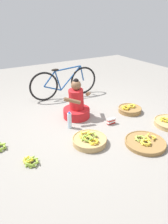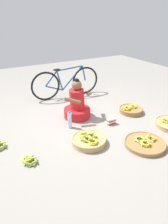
{
  "view_description": "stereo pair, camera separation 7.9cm",
  "coord_description": "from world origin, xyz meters",
  "px_view_note": "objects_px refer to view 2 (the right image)",
  "views": [
    {
      "loc": [
        -1.6,
        -2.88,
        1.89
      ],
      "look_at": [
        0.0,
        -0.2,
        0.35
      ],
      "focal_mm": 32.76,
      "sensor_mm": 36.0,
      "label": 1
    },
    {
      "loc": [
        -1.53,
        -2.92,
        1.89
      ],
      "look_at": [
        0.0,
        -0.2,
        0.35
      ],
      "focal_mm": 32.76,
      "sensor_mm": 36.0,
      "label": 2
    }
  ],
  "objects_px": {
    "vendor_woman_front": "(77,105)",
    "packet_carton_stack": "(112,121)",
    "banana_basket_back_right": "(89,140)",
    "loose_bananas_mid_left": "(29,160)",
    "banana_basket_front_right": "(145,143)",
    "water_bottle": "(70,120)",
    "bicycle_leaning": "(66,83)",
    "banana_basket_mid_right": "(131,110)"
  },
  "relations": [
    {
      "from": "bicycle_leaning",
      "to": "banana_basket_front_right",
      "type": "xyz_separation_m",
      "value": [
        0.2,
        -2.47,
        -0.32
      ]
    },
    {
      "from": "loose_bananas_mid_left",
      "to": "packet_carton_stack",
      "type": "distance_m",
      "value": 1.66
    },
    {
      "from": "banana_basket_mid_right",
      "to": "water_bottle",
      "type": "bearing_deg",
      "value": 177.57
    },
    {
      "from": "banana_basket_mid_right",
      "to": "water_bottle",
      "type": "xyz_separation_m",
      "value": [
        -1.38,
        0.06,
        0.09
      ]
    },
    {
      "from": "banana_basket_back_right",
      "to": "bicycle_leaning",
      "type": "bearing_deg",
      "value": 74.91
    },
    {
      "from": "packet_carton_stack",
      "to": "water_bottle",
      "type": "bearing_deg",
      "value": 159.56
    },
    {
      "from": "water_bottle",
      "to": "packet_carton_stack",
      "type": "height_order",
      "value": "water_bottle"
    },
    {
      "from": "banana_basket_front_right",
      "to": "loose_bananas_mid_left",
      "type": "relative_size",
      "value": 2.35
    },
    {
      "from": "banana_basket_front_right",
      "to": "banana_basket_mid_right",
      "type": "xyz_separation_m",
      "value": [
        0.59,
        1.01,
        0.02
      ]
    },
    {
      "from": "vendor_woman_front",
      "to": "loose_bananas_mid_left",
      "type": "bearing_deg",
      "value": -144.06
    },
    {
      "from": "banana_basket_back_right",
      "to": "water_bottle",
      "type": "relative_size",
      "value": 1.74
    },
    {
      "from": "banana_basket_mid_right",
      "to": "vendor_woman_front",
      "type": "bearing_deg",
      "value": 161.06
    },
    {
      "from": "vendor_woman_front",
      "to": "bicycle_leaning",
      "type": "bearing_deg",
      "value": 76.06
    },
    {
      "from": "banana_basket_back_right",
      "to": "banana_basket_front_right",
      "type": "relative_size",
      "value": 0.86
    },
    {
      "from": "banana_basket_mid_right",
      "to": "packet_carton_stack",
      "type": "relative_size",
      "value": 2.76
    },
    {
      "from": "banana_basket_back_right",
      "to": "loose_bananas_mid_left",
      "type": "xyz_separation_m",
      "value": [
        -0.96,
        0.02,
        -0.03
      ]
    },
    {
      "from": "bicycle_leaning",
      "to": "water_bottle",
      "type": "relative_size",
      "value": 5.4
    },
    {
      "from": "vendor_woman_front",
      "to": "bicycle_leaning",
      "type": "distance_m",
      "value": 1.13
    },
    {
      "from": "vendor_woman_front",
      "to": "banana_basket_front_right",
      "type": "height_order",
      "value": "vendor_woman_front"
    },
    {
      "from": "packet_carton_stack",
      "to": "banana_basket_back_right",
      "type": "bearing_deg",
      "value": -154.38
    },
    {
      "from": "bicycle_leaning",
      "to": "vendor_woman_front",
      "type": "bearing_deg",
      "value": -103.94
    },
    {
      "from": "loose_bananas_mid_left",
      "to": "water_bottle",
      "type": "bearing_deg",
      "value": 32.57
    },
    {
      "from": "loose_bananas_mid_left",
      "to": "water_bottle",
      "type": "xyz_separation_m",
      "value": [
        0.91,
        0.58,
        0.12
      ]
    },
    {
      "from": "loose_bananas_mid_left",
      "to": "packet_carton_stack",
      "type": "relative_size",
      "value": 1.57
    },
    {
      "from": "banana_basket_front_right",
      "to": "banana_basket_back_right",
      "type": "bearing_deg",
      "value": 147.11
    },
    {
      "from": "bicycle_leaning",
      "to": "loose_bananas_mid_left",
      "type": "height_order",
      "value": "bicycle_leaning"
    },
    {
      "from": "vendor_woman_front",
      "to": "banana_basket_front_right",
      "type": "xyz_separation_m",
      "value": [
        0.47,
        -1.38,
        -0.21
      ]
    },
    {
      "from": "vendor_woman_front",
      "to": "packet_carton_stack",
      "type": "distance_m",
      "value": 0.74
    },
    {
      "from": "banana_basket_back_right",
      "to": "loose_bananas_mid_left",
      "type": "relative_size",
      "value": 2.03
    },
    {
      "from": "vendor_woman_front",
      "to": "bicycle_leaning",
      "type": "relative_size",
      "value": 0.46
    },
    {
      "from": "vendor_woman_front",
      "to": "banana_basket_mid_right",
      "type": "xyz_separation_m",
      "value": [
        1.06,
        -0.36,
        -0.19
      ]
    },
    {
      "from": "vendor_woman_front",
      "to": "packet_carton_stack",
      "type": "xyz_separation_m",
      "value": [
        0.41,
        -0.58,
        -0.19
      ]
    },
    {
      "from": "water_bottle",
      "to": "packet_carton_stack",
      "type": "bearing_deg",
      "value": -20.44
    },
    {
      "from": "bicycle_leaning",
      "to": "packet_carton_stack",
      "type": "distance_m",
      "value": 1.7
    },
    {
      "from": "bicycle_leaning",
      "to": "water_bottle",
      "type": "distance_m",
      "value": 1.53
    },
    {
      "from": "loose_bananas_mid_left",
      "to": "banana_basket_back_right",
      "type": "bearing_deg",
      "value": -1.01
    },
    {
      "from": "water_bottle",
      "to": "bicycle_leaning",
      "type": "bearing_deg",
      "value": 67.3
    },
    {
      "from": "vendor_woman_front",
      "to": "packet_carton_stack",
      "type": "relative_size",
      "value": 4.56
    },
    {
      "from": "vendor_woman_front",
      "to": "loose_bananas_mid_left",
      "type": "height_order",
      "value": "vendor_woman_front"
    },
    {
      "from": "banana_basket_mid_right",
      "to": "loose_bananas_mid_left",
      "type": "distance_m",
      "value": 2.34
    },
    {
      "from": "bicycle_leaning",
      "to": "loose_bananas_mid_left",
      "type": "relative_size",
      "value": 6.27
    },
    {
      "from": "banana_basket_front_right",
      "to": "bicycle_leaning",
      "type": "bearing_deg",
      "value": 94.56
    }
  ]
}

